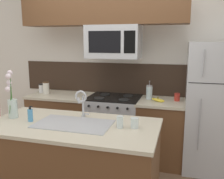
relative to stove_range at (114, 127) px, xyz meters
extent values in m
cube|color=silver|center=(0.30, 0.38, 0.84)|extent=(5.20, 0.10, 2.60)
cube|color=#332319|center=(0.00, 0.32, 0.69)|extent=(3.25, 0.01, 0.48)
cube|color=brown|center=(-0.85, 0.00, -0.02)|extent=(0.93, 0.62, 0.88)
cube|color=beige|center=(-0.85, 0.00, 0.43)|extent=(0.96, 0.65, 0.03)
cube|color=brown|center=(0.69, 0.00, -0.02)|extent=(0.63, 0.62, 0.88)
cube|color=beige|center=(0.69, 0.00, 0.43)|extent=(0.66, 0.65, 0.03)
cube|color=#B7BABF|center=(0.00, 0.00, -0.01)|extent=(0.76, 0.62, 0.91)
cube|color=black|center=(0.00, 0.00, 0.45)|extent=(0.76, 0.62, 0.01)
cylinder|color=black|center=(-0.18, -0.14, 0.46)|extent=(0.15, 0.15, 0.01)
cylinder|color=black|center=(0.18, -0.14, 0.46)|extent=(0.15, 0.15, 0.01)
cylinder|color=black|center=(-0.18, 0.14, 0.46)|extent=(0.15, 0.15, 0.01)
cylinder|color=black|center=(0.18, 0.14, 0.46)|extent=(0.15, 0.15, 0.01)
cylinder|color=black|center=(-0.27, -0.32, 0.39)|extent=(0.03, 0.02, 0.03)
cylinder|color=black|center=(-0.14, -0.32, 0.39)|extent=(0.03, 0.02, 0.03)
cylinder|color=black|center=(0.00, -0.32, 0.39)|extent=(0.03, 0.02, 0.03)
cylinder|color=black|center=(0.14, -0.32, 0.39)|extent=(0.03, 0.02, 0.03)
cylinder|color=black|center=(0.27, -0.32, 0.39)|extent=(0.03, 0.02, 0.03)
cube|color=#B7BABF|center=(0.00, -0.02, 1.25)|extent=(0.74, 0.40, 0.45)
cube|color=black|center=(-0.07, -0.22, 1.25)|extent=(0.45, 0.00, 0.29)
cube|color=black|center=(0.27, -0.22, 1.25)|extent=(0.15, 0.00, 0.29)
cube|color=brown|center=(-0.15, -0.05, 1.78)|extent=(2.32, 0.34, 0.60)
cube|color=#B7BABF|center=(1.44, 0.02, 0.40)|extent=(0.86, 0.72, 1.72)
cylinder|color=#99999E|center=(1.18, -0.36, 1.02)|extent=(0.01, 0.01, 0.31)
cylinder|color=#99999E|center=(1.18, -0.36, 0.26)|extent=(0.01, 0.01, 0.65)
cylinder|color=silver|center=(-1.21, 0.04, 0.51)|extent=(0.09, 0.09, 0.13)
cylinder|color=black|center=(-1.21, 0.04, 0.58)|extent=(0.09, 0.09, 0.01)
cylinder|color=silver|center=(-1.10, -0.03, 0.54)|extent=(0.10, 0.10, 0.18)
cylinder|color=#4C331E|center=(-1.10, -0.03, 0.64)|extent=(0.10, 0.10, 0.02)
ellipsoid|color=yellow|center=(0.63, -0.07, 0.47)|extent=(0.17, 0.10, 0.06)
ellipsoid|color=yellow|center=(0.64, -0.05, 0.47)|extent=(0.18, 0.06, 0.05)
ellipsoid|color=yellow|center=(0.65, -0.07, 0.47)|extent=(0.18, 0.06, 0.07)
ellipsoid|color=yellow|center=(0.65, -0.05, 0.47)|extent=(0.17, 0.11, 0.07)
cylinder|color=brown|center=(0.64, -0.06, 0.50)|extent=(0.02, 0.02, 0.03)
cylinder|color=silver|center=(0.51, 0.06, 0.54)|extent=(0.09, 0.09, 0.18)
cylinder|color=#A3A3AA|center=(0.51, 0.06, 0.64)|extent=(0.08, 0.08, 0.02)
cylinder|color=#A3A3AA|center=(0.51, 0.06, 0.67)|extent=(0.01, 0.01, 0.05)
sphere|color=#A3A3AA|center=(0.51, 0.06, 0.71)|extent=(0.02, 0.02, 0.02)
cylinder|color=#B22D23|center=(0.89, 0.05, 0.50)|extent=(0.08, 0.08, 0.11)
cube|color=brown|center=(-0.10, -1.25, -0.02)|extent=(1.70, 0.86, 0.88)
cube|color=beige|center=(-0.10, -1.25, 0.43)|extent=(1.73, 0.89, 0.03)
cube|color=#ADAFB5|center=(-0.08, -1.25, 0.45)|extent=(0.76, 0.44, 0.01)
cube|color=#ADAFB5|center=(-0.25, -1.25, 0.37)|extent=(0.30, 0.33, 0.15)
cube|color=#ADAFB5|center=(0.10, -1.25, 0.37)|extent=(0.30, 0.33, 0.15)
cylinder|color=#B7BABF|center=(-0.08, -0.99, 0.46)|extent=(0.04, 0.04, 0.02)
cylinder|color=#B7BABF|center=(-0.08, -0.99, 0.58)|extent=(0.02, 0.02, 0.22)
torus|color=#B7BABF|center=(-0.08, -1.04, 0.69)|extent=(0.13, 0.02, 0.13)
cylinder|color=#B7BABF|center=(-0.08, -1.10, 0.66)|extent=(0.02, 0.02, 0.06)
cube|color=#B7BABF|center=(-0.04, -0.99, 0.48)|extent=(0.07, 0.01, 0.01)
cylinder|color=#4C93C6|center=(-0.54, -1.29, 0.51)|extent=(0.05, 0.05, 0.13)
cylinder|color=black|center=(-0.54, -1.29, 0.59)|extent=(0.02, 0.02, 0.02)
cube|color=black|center=(-0.53, -1.29, 0.61)|extent=(0.03, 0.01, 0.01)
cylinder|color=silver|center=(0.40, -1.23, 0.51)|extent=(0.06, 0.06, 0.12)
cylinder|color=silver|center=(0.53, -1.19, 0.50)|extent=(0.08, 0.08, 0.10)
cylinder|color=silver|center=(-0.80, -1.23, 0.55)|extent=(0.10, 0.10, 0.20)
cylinder|color=silver|center=(-0.80, -1.23, 0.48)|extent=(0.09, 0.09, 0.06)
cylinder|color=#386B2D|center=(-0.83, -1.18, 0.72)|extent=(0.07, 0.09, 0.41)
sphere|color=silver|center=(-0.87, -1.14, 0.93)|extent=(0.06, 0.06, 0.06)
cylinder|color=#386B2D|center=(-0.81, -1.23, 0.65)|extent=(0.03, 0.01, 0.29)
sphere|color=silver|center=(-0.82, -1.23, 0.80)|extent=(0.04, 0.04, 0.04)
cylinder|color=#386B2D|center=(-0.79, -1.26, 0.64)|extent=(0.02, 0.08, 0.26)
sphere|color=silver|center=(-0.79, -1.30, 0.78)|extent=(0.05, 0.05, 0.05)
cylinder|color=#386B2D|center=(-0.80, -1.24, 0.71)|extent=(0.01, 0.04, 0.40)
sphere|color=silver|center=(-0.80, -1.26, 0.90)|extent=(0.06, 0.06, 0.06)
cylinder|color=#386B2D|center=(-0.81, -1.22, 0.67)|extent=(0.03, 0.01, 0.32)
sphere|color=silver|center=(-0.82, -1.22, 0.83)|extent=(0.06, 0.06, 0.06)
camera|label=1|loc=(0.94, -3.44, 1.27)|focal=40.00mm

